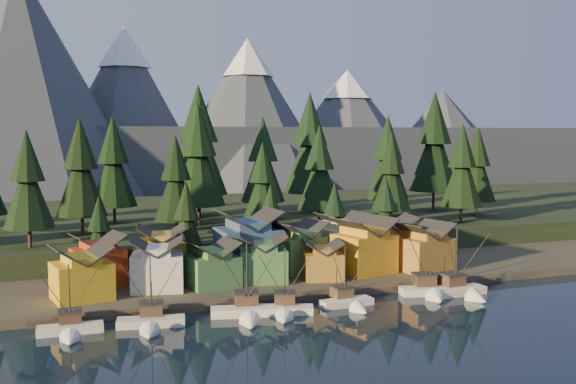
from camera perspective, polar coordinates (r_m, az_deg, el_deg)
name	(u,v)px	position (r m, az deg, el deg)	size (l,w,h in m)	color
ground	(330,328)	(92.13, 3.77, -12.01)	(500.00, 500.00, 0.00)	black
shore_strip	(247,268)	(128.29, -3.66, -6.73)	(400.00, 50.00, 1.50)	#3E382D
hillside	(193,224)	(175.67, -8.42, -2.79)	(420.00, 100.00, 6.00)	black
dock	(289,297)	(106.67, 0.07, -9.32)	(80.00, 4.00, 1.00)	#443830
mountain_ridge	(124,137)	(295.49, -14.36, 4.80)	(560.00, 190.00, 90.00)	#484E5D
boat_0	(70,320)	(93.35, -18.81, -10.75)	(9.07, 9.82, 10.58)	silver
boat_1	(151,313)	(93.47, -12.12, -10.50)	(10.15, 10.72, 11.29)	beige
boat_2	(248,303)	(96.58, -3.58, -9.84)	(11.63, 12.26, 12.04)	white
boat_3	(285,301)	(97.72, -0.30, -9.66)	(9.35, 9.88, 11.06)	silver
boat_4	(350,294)	(102.54, 5.49, -9.05)	(8.97, 9.67, 10.58)	white
boat_5	(429,281)	(111.29, 12.47, -7.77)	(9.87, 10.53, 12.34)	silver
boat_6	(462,281)	(112.60, 15.25, -7.68)	(10.08, 10.89, 12.58)	silver
house_front_0	(82,271)	(105.30, -17.88, -6.73)	(9.87, 9.51, 8.43)	gold
house_front_1	(158,263)	(108.56, -11.51, -6.17)	(9.88, 9.62, 8.65)	beige
house_front_2	(212,263)	(109.51, -6.76, -6.26)	(8.90, 8.96, 7.71)	#43753F
house_front_3	(263,256)	(112.57, -2.23, -5.75)	(9.87, 9.60, 8.32)	#3B6D3C
house_front_4	(323,259)	(114.58, 3.12, -5.96)	(8.22, 8.60, 6.83)	#9F6F29
house_front_5	(364,244)	(119.97, 6.79, -4.62)	(11.47, 10.81, 10.22)	orange
house_front_6	(423,245)	(123.90, 11.90, -4.66)	(10.54, 10.15, 9.07)	#A76F2B
house_back_0	(98,258)	(114.61, -16.53, -5.66)	(9.48, 9.24, 8.69)	#9A3518
house_back_1	(161,250)	(117.03, -11.18, -5.11)	(9.73, 9.81, 9.50)	#A9832B
house_back_2	(248,240)	(119.88, -3.59, -4.25)	(11.18, 10.31, 11.59)	#314F75
house_back_3	(298,245)	(121.07, 0.91, -4.72)	(10.89, 10.17, 9.31)	#508146
house_back_4	(343,237)	(128.56, 4.95, -4.01)	(9.82, 9.49, 9.92)	beige
house_back_5	(393,237)	(131.41, 9.31, -4.01)	(9.50, 9.58, 9.27)	olive
tree_hill_2	(28,183)	(128.51, -22.12, 0.76)	(9.55, 9.55, 22.25)	#332319
tree_hill_3	(81,171)	(140.49, -17.94, 1.83)	(10.68, 10.68, 24.88)	#332319
tree_hill_4	(113,165)	(155.97, -15.26, 2.34)	(10.96, 10.96, 25.54)	#332319
tree_hill_5	(176,181)	(132.76, -9.93, 0.94)	(9.08, 9.08, 21.15)	#332319
tree_hill_6	(198,158)	(148.81, -7.99, 3.04)	(12.38, 12.38, 28.84)	#332319
tree_hill_7	(263,184)	(135.38, -2.25, 0.75)	(8.46, 8.46, 19.70)	#332319
tree_hill_8	(263,163)	(160.43, -2.24, 2.62)	(11.02, 11.02, 25.68)	#332319
tree_hill_9	(319,171)	(147.46, 2.80, 1.90)	(10.04, 10.04, 23.39)	#332319
tree_hill_10	(310,147)	(173.39, 1.96, 4.04)	(13.93, 13.93, 32.45)	#332319
tree_hill_11	(391,175)	(150.20, 9.17, 1.52)	(9.26, 9.26, 21.56)	#332319
tree_hill_12	(388,161)	(167.91, 8.85, 2.75)	(11.20, 11.20, 26.10)	#332319
tree_hill_13	(462,168)	(158.19, 15.21, 2.03)	(10.21, 10.21, 23.79)	#332319
tree_hill_14	(434,146)	(182.31, 12.88, 4.05)	(14.14, 14.14, 32.94)	#332319
tree_hill_15	(199,144)	(166.20, -7.94, 4.23)	(14.60, 14.60, 34.01)	#332319
tree_hill_17	(478,167)	(173.37, 16.50, 2.13)	(9.91, 9.91, 23.08)	#332319
tree_shore_0	(99,232)	(121.73, -16.42, -3.40)	(6.28, 6.28, 14.64)	#332319
tree_shore_1	(186,221)	(123.69, -9.02, -2.53)	(7.27, 7.27, 16.94)	#332319
tree_shore_2	(271,219)	(128.21, -1.54, -2.45)	(6.82, 6.82, 15.89)	#332319
tree_shore_3	(334,216)	(133.39, 4.15, -2.18)	(6.80, 6.80, 15.85)	#332319
tree_shore_4	(386,211)	(138.74, 8.66, -1.72)	(7.22, 7.22, 16.82)	#332319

